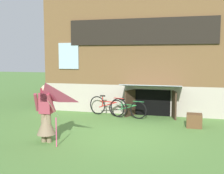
% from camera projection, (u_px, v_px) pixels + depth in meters
% --- Properties ---
extents(ground_plane, '(60.00, 60.00, 0.00)m').
position_uv_depth(ground_plane, '(124.00, 135.00, 8.42)').
color(ground_plane, '#56843D').
extents(log_house, '(8.46, 6.22, 5.17)m').
position_uv_depth(log_house, '(149.00, 52.00, 13.47)').
color(log_house, '#ADA393').
rests_on(log_house, ground_plane).
extents(person, '(0.61, 0.52, 1.60)m').
position_uv_depth(person, '(46.00, 118.00, 7.62)').
color(person, '#7F6B51').
rests_on(person, ground_plane).
extents(kite, '(1.00, 0.98, 1.61)m').
position_uv_depth(kite, '(46.00, 99.00, 6.96)').
color(kite, '#E54C7F').
rests_on(kite, ground_plane).
extents(bicycle_green, '(1.56, 0.36, 0.72)m').
position_uv_depth(bicycle_green, '(127.00, 109.00, 10.73)').
color(bicycle_green, black).
rests_on(bicycle_green, ground_plane).
extents(bicycle_red, '(1.71, 0.60, 0.81)m').
position_uv_depth(bicycle_red, '(108.00, 106.00, 11.08)').
color(bicycle_red, black).
rests_on(bicycle_red, ground_plane).
extents(wooden_crate, '(0.50, 0.42, 0.46)m').
position_uv_depth(wooden_crate, '(194.00, 121.00, 9.26)').
color(wooden_crate, brown).
rests_on(wooden_crate, ground_plane).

